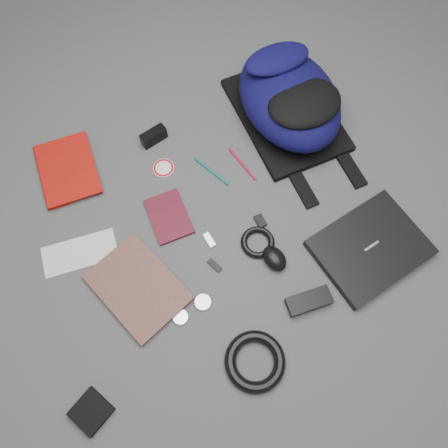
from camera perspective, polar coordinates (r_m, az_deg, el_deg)
name	(u,v)px	position (r m, az deg, el deg)	size (l,w,h in m)	color
ground	(224,226)	(1.41, 0.00, -0.31)	(4.00, 4.00, 0.00)	#4F4F51
backpack	(289,98)	(1.56, 8.52, 15.92)	(0.34, 0.49, 0.20)	black
laptop	(370,248)	(1.44, 18.53, -2.96)	(0.33, 0.26, 0.03)	black
textbook_red	(40,178)	(1.59, -22.90, 5.51)	(0.19, 0.25, 0.03)	#940C08
comic_book	(111,311)	(1.36, -14.57, -10.98)	(0.21, 0.29, 0.02)	#BD560D
envelope	(80,253)	(1.45, -18.30, -3.61)	(0.23, 0.11, 0.00)	silver
dvd_case	(169,217)	(1.43, -7.22, 0.97)	(0.12, 0.17, 0.01)	#3F0C15
compact_camera	(154,136)	(1.56, -9.18, 11.24)	(0.09, 0.03, 0.05)	black
sticker_disc	(164,168)	(1.52, -7.90, 7.26)	(0.07, 0.07, 0.00)	white
pen_teal	(211,171)	(1.49, -1.64, 6.90)	(0.01, 0.01, 0.15)	#0B635F
pen_red	(242,164)	(1.51, 2.40, 7.82)	(0.01, 0.01, 0.15)	#B20D2F
id_badge	(146,262)	(1.39, -10.16, -4.91)	(0.06, 0.09, 0.00)	blue
usb_black	(215,265)	(1.36, -1.23, -5.42)	(0.02, 0.05, 0.01)	black
usb_silver	(209,240)	(1.39, -1.93, -2.11)	(0.02, 0.05, 0.01)	#B0B0B3
key_fob	(260,221)	(1.42, 4.76, 0.39)	(0.03, 0.04, 0.01)	black
mouse	(274,258)	(1.36, 6.60, -4.48)	(0.06, 0.09, 0.05)	black
headphone_left	(203,302)	(1.33, -2.77, -10.19)	(0.05, 0.05, 0.01)	#ABABAD
headphone_right	(181,317)	(1.33, -5.69, -12.01)	(0.05, 0.05, 0.01)	silver
cable_coil	(258,242)	(1.38, 4.42, -2.39)	(0.11, 0.11, 0.02)	black
power_brick	(309,301)	(1.35, 11.01, -9.85)	(0.13, 0.06, 0.03)	black
power_cord_coil	(255,361)	(1.30, 4.07, -17.47)	(0.17, 0.17, 0.03)	black
pouch	(91,412)	(1.35, -16.97, -22.39)	(0.09, 0.09, 0.02)	black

